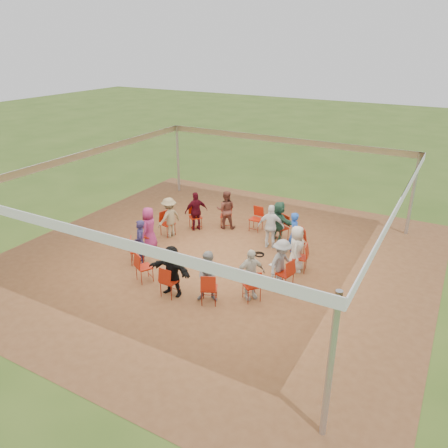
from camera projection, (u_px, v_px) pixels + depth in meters
The scene contains 32 objects.
ground at pixel (219, 258), 14.15m from camera, with size 80.00×80.00×0.00m, color #3D5A1C.
dirt_patch at pixel (219, 258), 14.15m from camera, with size 13.00×13.00×0.00m, color brown.
tent at pixel (219, 189), 13.22m from camera, with size 10.33×10.33×3.00m.
chair_0 at pixel (284, 274), 12.32m from camera, with size 0.42×0.44×0.90m, color #9D1B08, non-canonical shape.
chair_1 at pixel (300, 257), 13.23m from camera, with size 0.42×0.44×0.90m, color #9D1B08, non-canonical shape.
chair_2 at pixel (297, 241), 14.29m from camera, with size 0.42×0.44×0.90m, color #9D1B08, non-canonical shape.
chair_3 at pixel (281, 228), 15.28m from camera, with size 0.42×0.44×0.90m, color #9D1B08, non-canonical shape.
chair_4 at pixel (256, 219), 16.01m from camera, with size 0.42×0.44×0.90m, color #9D1B08, non-canonical shape.
chair_5 at pixel (226, 216), 16.34m from camera, with size 0.42×0.44×0.90m, color #9D1B08, non-canonical shape.
chair_6 at pixel (195, 217), 16.20m from camera, with size 0.42×0.44×0.90m, color #9D1B08, non-canonical shape.
chair_7 at pixel (168, 224), 15.62m from camera, with size 0.42×0.44×0.90m, color #9D1B08, non-canonical shape.
chair_8 at pixel (147, 235), 14.71m from camera, with size 0.42×0.44×0.90m, color #9D1B08, non-canonical shape.
chair_9 at pixel (137, 251), 13.66m from camera, with size 0.42×0.44×0.90m, color #9D1B08, non-canonical shape.
chair_10 at pixel (144, 267), 12.67m from camera, with size 0.42×0.44×0.90m, color #9D1B08, non-canonical shape.
chair_11 at pixel (170, 281), 11.93m from camera, with size 0.42×0.44×0.90m, color #9D1B08, non-canonical shape.
chair_12 at pixel (209, 288), 11.60m from camera, with size 0.42×0.44×0.90m, color #9D1B08, non-canonical shape.
chair_13 at pixel (252, 285), 11.74m from camera, with size 0.42×0.44×0.90m, color #9D1B08, non-canonical shape.
person_seated_0 at pixel (282, 263), 12.29m from camera, with size 0.94×0.47×1.45m, color gray.
person_seated_1 at pixel (297, 249), 13.15m from camera, with size 0.71×0.40×1.45m, color beige.
person_seated_2 at pixel (294, 234), 14.16m from camera, with size 0.53×0.35×1.45m, color #1D4AB6.
person_seated_3 at pixel (279, 221), 15.11m from camera, with size 1.35×0.50×1.45m, color #27533D.
person_seated_4 at pixel (226, 210), 16.12m from camera, with size 0.71×0.41×1.45m, color brown.
person_seated_5 at pixel (196, 211), 15.99m from camera, with size 0.85×0.44×1.45m, color #410812.
person_seated_6 at pixel (169, 217), 15.43m from camera, with size 0.94×0.47×1.45m, color #8C7B55.
person_seated_7 at pixel (149, 228), 14.57m from camera, with size 0.71×0.40×1.45m, color #892458.
person_seated_8 at pixel (140, 242), 13.56m from camera, with size 0.53×0.35×1.45m, color #241D44.
person_seated_9 at pixel (172, 270), 11.92m from camera, with size 1.35×0.50×1.45m, color black.
person_seated_10 at pixel (210, 277), 11.60m from camera, with size 0.71×0.41×1.45m, color gray.
person_seated_11 at pixel (250, 274), 11.73m from camera, with size 0.85×0.44×1.45m, color beige.
standing_person at pixel (271, 226), 14.60m from camera, with size 0.89×0.46×1.52m, color white.
cable_coil at pixel (259, 254), 14.34m from camera, with size 0.40×0.40×0.03m.
laptop at pixel (277, 263), 12.41m from camera, with size 0.34×0.39×0.23m.
Camera 1 is at (6.25, -10.91, 6.59)m, focal length 35.00 mm.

